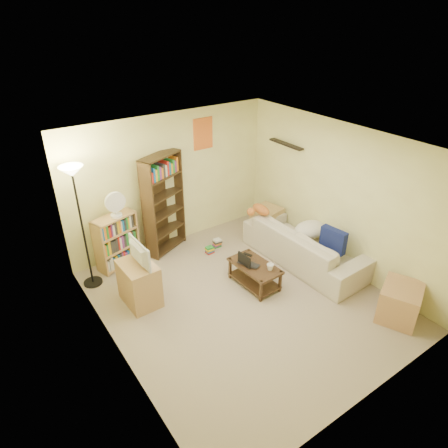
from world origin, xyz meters
The scene contains 19 objects.
room centered at (0.00, 0.01, 1.62)m, with size 4.50×4.54×2.52m.
sofa centered at (1.54, 0.25, 0.34)m, with size 0.99×2.37×0.68m, color beige.
navy_pillow centered at (1.67, -0.26, 0.65)m, with size 0.45×0.13×0.40m, color navy.
cream_blanket centered at (1.71, 0.31, 0.59)m, with size 0.63×0.45×0.27m, color silver.
tabby_cat centered at (1.21, 1.13, 0.77)m, with size 0.54×0.20×0.19m.
coffee_table centered at (0.39, 0.22, 0.25)m, with size 0.53×0.90×0.39m.
laptop centered at (0.35, 0.30, 0.40)m, with size 0.36×0.43×0.03m, color black.
laptop_screen centered at (0.23, 0.29, 0.51)m, with size 0.01×0.29×0.20m, color white.
mug centered at (0.50, -0.03, 0.44)m, with size 0.15×0.15×0.11m, color white.
tv_remote centered at (0.48, 0.51, 0.40)m, with size 0.05×0.16×0.02m, color black.
tv_stand centered at (-1.33, 0.88, 0.35)m, with size 0.47×0.65×0.70m, color tan.
television centered at (-1.33, 0.88, 0.89)m, with size 0.10×0.65×0.37m, color black.
tall_bookshelf centered at (-0.27, 2.05, 0.99)m, with size 0.88×0.59×1.86m.
short_bookshelf centered at (-1.22, 2.04, 0.48)m, with size 0.81×0.50×0.97m.
desk_fan centered at (-1.16, 2.00, 1.20)m, with size 0.34×0.19×0.45m.
floor_lamp centered at (-1.80, 1.78, 1.65)m, with size 0.35×0.35×2.07m.
side_table centered at (1.64, 1.40, 0.29)m, with size 0.50×0.50×0.57m, color tan.
end_cabinet centered at (1.65, -1.61, 0.27)m, with size 0.64×0.53×0.53m, color tan.
book_stacks centered at (0.43, 1.49, 0.08)m, with size 0.39×0.22×0.17m.
Camera 1 is at (-3.07, -3.89, 4.09)m, focal length 32.00 mm.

